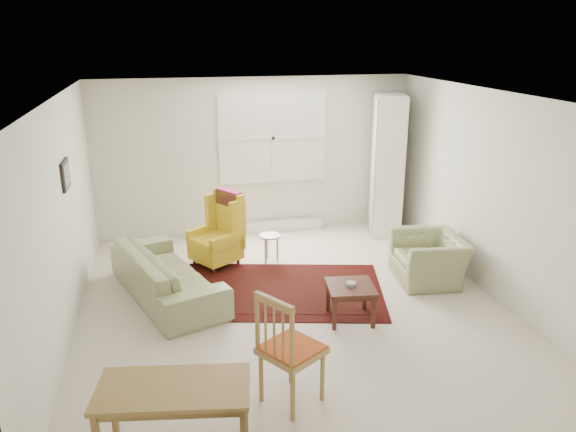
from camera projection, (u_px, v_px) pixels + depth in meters
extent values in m
cube|color=beige|center=(293.00, 306.00, 6.77)|extent=(5.00, 5.50, 0.01)
cube|color=white|center=(294.00, 96.00, 5.99)|extent=(5.00, 5.50, 0.01)
cube|color=silver|center=(254.00, 157.00, 8.93)|extent=(5.00, 0.04, 2.50)
cube|color=silver|center=(386.00, 324.00, 3.84)|extent=(5.00, 0.04, 2.50)
cube|color=silver|center=(61.00, 223.00, 5.86)|extent=(0.04, 5.50, 2.50)
cube|color=silver|center=(491.00, 194.00, 6.91)|extent=(0.04, 5.50, 2.50)
cube|color=white|center=(273.00, 138.00, 8.88)|extent=(1.72, 0.06, 1.42)
cube|color=white|center=(273.00, 138.00, 8.88)|extent=(1.60, 0.02, 1.30)
cube|color=silver|center=(274.00, 226.00, 9.28)|extent=(1.60, 0.12, 0.18)
cube|color=black|center=(66.00, 175.00, 6.20)|extent=(0.03, 0.42, 0.32)
cube|color=#9E7649|center=(67.00, 174.00, 6.20)|extent=(0.01, 0.34, 0.24)
imported|color=#81875A|center=(166.00, 265.00, 6.91)|extent=(1.46, 2.23, 0.84)
imported|color=#81875A|center=(429.00, 254.00, 7.38)|extent=(0.92, 1.02, 0.74)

